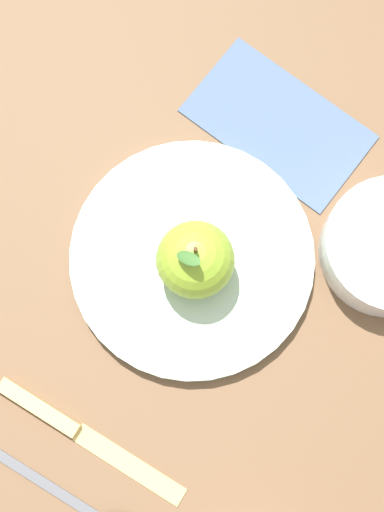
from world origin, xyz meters
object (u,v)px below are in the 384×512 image
(knife, at_px, (73,429))
(linen_napkin, at_px, (278,123))
(apple, at_px, (195,260))
(dinner_plate, at_px, (192,258))

(knife, xyz_separation_m, linen_napkin, (-0.36, -0.02, -0.00))
(apple, xyz_separation_m, linen_napkin, (-0.17, -0.02, -0.05))
(dinner_plate, xyz_separation_m, knife, (0.20, 0.01, -0.01))
(apple, bearing_deg, dinner_plate, -127.49)
(apple, distance_m, linen_napkin, 0.18)
(dinner_plate, bearing_deg, linen_napkin, -175.01)
(apple, height_order, knife, apple)
(knife, distance_m, linen_napkin, 0.36)
(dinner_plate, bearing_deg, knife, 2.29)
(dinner_plate, relative_size, linen_napkin, 1.32)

